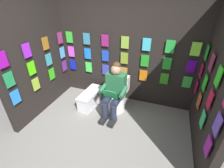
# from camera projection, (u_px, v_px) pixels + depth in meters

# --- Properties ---
(ground_plane) EXTENTS (30.00, 30.00, 0.00)m
(ground_plane) POSITION_uv_depth(u_px,v_px,m) (91.00, 158.00, 2.61)
(ground_plane) COLOR gray
(display_wall_back) EXTENTS (3.26, 0.14, 2.40)m
(display_wall_back) POSITION_uv_depth(u_px,v_px,m) (126.00, 52.00, 3.57)
(display_wall_back) COLOR black
(display_wall_back) RESTS_ON ground
(display_wall_left) EXTENTS (0.14, 1.86, 2.40)m
(display_wall_left) POSITION_uv_depth(u_px,v_px,m) (216.00, 85.00, 2.29)
(display_wall_left) COLOR black
(display_wall_left) RESTS_ON ground
(display_wall_right) EXTENTS (0.14, 1.86, 2.40)m
(display_wall_right) POSITION_uv_depth(u_px,v_px,m) (36.00, 58.00, 3.25)
(display_wall_right) COLOR black
(display_wall_right) RESTS_ON ground
(toilet) EXTENTS (0.41, 0.56, 0.77)m
(toilet) POSITION_uv_depth(u_px,v_px,m) (118.00, 96.00, 3.60)
(toilet) COLOR white
(toilet) RESTS_ON ground
(person_reading) EXTENTS (0.54, 0.70, 1.19)m
(person_reading) POSITION_uv_depth(u_px,v_px,m) (114.00, 91.00, 3.28)
(person_reading) COLOR #286B42
(person_reading) RESTS_ON ground
(comic_longbox_near) EXTENTS (0.34, 0.77, 0.35)m
(comic_longbox_near) POSITION_uv_depth(u_px,v_px,m) (90.00, 98.00, 3.79)
(comic_longbox_near) COLOR silver
(comic_longbox_near) RESTS_ON ground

